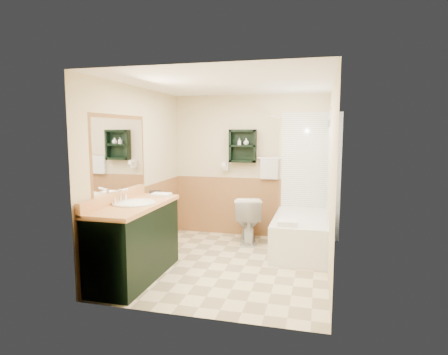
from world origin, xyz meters
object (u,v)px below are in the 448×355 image
wall_shelf (243,146)px  soap_bottle_a (239,143)px  vanity (135,241)px  soap_bottle_b (246,142)px  toilet (248,219)px  bathtub (301,234)px  vanity_book (149,185)px  hair_dryer (226,166)px

wall_shelf → soap_bottle_a: wall_shelf is taller
vanity → soap_bottle_a: bearing=68.5°
soap_bottle_b → toilet: bearing=-73.6°
bathtub → vanity_book: vanity_book is taller
hair_dryer → soap_bottle_b: soap_bottle_b is taller
bathtub → toilet: size_ratio=1.96×
hair_dryer → toilet: 1.00m
hair_dryer → bathtub: hair_dryer is taller
vanity_book → soap_bottle_a: (1.01, 1.37, 0.55)m
toilet → soap_bottle_a: (-0.21, 0.32, 1.22)m
vanity_book → soap_bottle_b: soap_bottle_b is taller
vanity → bathtub: bearing=38.4°
vanity → toilet: 2.10m
wall_shelf → hair_dryer: 0.46m
soap_bottle_b → hair_dryer: bearing=175.3°
toilet → vanity_book: bearing=28.8°
vanity_book → toilet: bearing=14.7°
soap_bottle_a → soap_bottle_b: bearing=0.0°
toilet → vanity: bearing=47.9°
wall_shelf → bathtub: (1.03, -0.62, -1.28)m
vanity → vanity_book: size_ratio=6.72×
wall_shelf → soap_bottle_b: bearing=-4.7°
bathtub → soap_bottle_a: (-1.08, 0.61, 1.33)m
vanity → toilet: vanity is taller
bathtub → soap_bottle_b: 1.76m
hair_dryer → toilet: (0.46, -0.35, -0.82)m
vanity_book → soap_bottle_a: soap_bottle_a is taller
soap_bottle_a → soap_bottle_b: size_ratio=1.04×
soap_bottle_a → soap_bottle_b: soap_bottle_b is taller
wall_shelf → hair_dryer: (-0.30, 0.02, -0.35)m
vanity → soap_bottle_b: (0.96, 2.14, 1.15)m
hair_dryer → soap_bottle_b: (0.36, -0.03, 0.41)m
vanity_book → bathtub: bearing=-6.2°
vanity → soap_bottle_b: soap_bottle_b is taller
wall_shelf → soap_bottle_b: 0.09m
hair_dryer → soap_bottle_a: 0.46m
toilet → vanity_book: vanity_book is taller
wall_shelf → bathtub: size_ratio=0.37×
vanity → bathtub: size_ratio=0.98×
vanity → soap_bottle_a: (0.84, 2.14, 1.13)m
toilet → soap_bottle_b: 1.28m
hair_dryer → soap_bottle_b: size_ratio=2.13×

